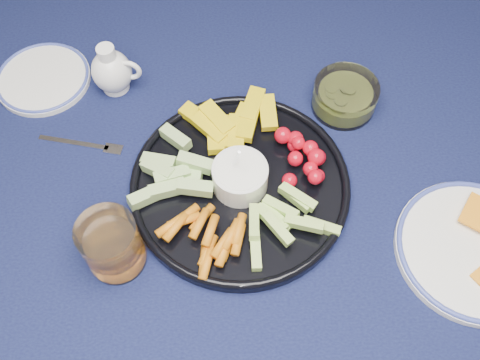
{
  "coord_description": "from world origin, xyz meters",
  "views": [
    {
      "loc": [
        0.01,
        -0.44,
        1.51
      ],
      "look_at": [
        0.02,
        -0.01,
        0.78
      ],
      "focal_mm": 40.0,
      "sensor_mm": 36.0,
      "label": 1
    }
  ],
  "objects_px": {
    "cheese_plate": "(474,249)",
    "juice_tumbler": "(113,247)",
    "dining_table": "(228,208)",
    "creamer_pitcher": "(112,71)",
    "crudite_platter": "(238,183)",
    "side_plate_extra": "(43,78)",
    "pickle_bowl": "(345,97)"
  },
  "relations": [
    {
      "from": "cheese_plate",
      "to": "juice_tumbler",
      "type": "bearing_deg",
      "value": -179.73
    },
    {
      "from": "dining_table",
      "to": "creamer_pitcher",
      "type": "distance_m",
      "value": 0.32
    },
    {
      "from": "crudite_platter",
      "to": "creamer_pitcher",
      "type": "xyz_separation_m",
      "value": [
        -0.22,
        0.22,
        0.02
      ]
    },
    {
      "from": "creamer_pitcher",
      "to": "side_plate_extra",
      "type": "bearing_deg",
      "value": 172.98
    },
    {
      "from": "pickle_bowl",
      "to": "cheese_plate",
      "type": "height_order",
      "value": "pickle_bowl"
    },
    {
      "from": "creamer_pitcher",
      "to": "juice_tumbler",
      "type": "bearing_deg",
      "value": -83.76
    },
    {
      "from": "dining_table",
      "to": "cheese_plate",
      "type": "bearing_deg",
      "value": -18.61
    },
    {
      "from": "cheese_plate",
      "to": "juice_tumbler",
      "type": "distance_m",
      "value": 0.54
    },
    {
      "from": "dining_table",
      "to": "cheese_plate",
      "type": "distance_m",
      "value": 0.41
    },
    {
      "from": "pickle_bowl",
      "to": "side_plate_extra",
      "type": "xyz_separation_m",
      "value": [
        -0.55,
        0.07,
        -0.02
      ]
    },
    {
      "from": "crudite_platter",
      "to": "creamer_pitcher",
      "type": "height_order",
      "value": "crudite_platter"
    },
    {
      "from": "crudite_platter",
      "to": "creamer_pitcher",
      "type": "bearing_deg",
      "value": 135.12
    },
    {
      "from": "dining_table",
      "to": "pickle_bowl",
      "type": "bearing_deg",
      "value": 37.59
    },
    {
      "from": "creamer_pitcher",
      "to": "cheese_plate",
      "type": "relative_size",
      "value": 0.42
    },
    {
      "from": "crudite_platter",
      "to": "side_plate_extra",
      "type": "height_order",
      "value": "crudite_platter"
    },
    {
      "from": "dining_table",
      "to": "side_plate_extra",
      "type": "xyz_separation_m",
      "value": [
        -0.34,
        0.23,
        0.1
      ]
    },
    {
      "from": "pickle_bowl",
      "to": "side_plate_extra",
      "type": "distance_m",
      "value": 0.56
    },
    {
      "from": "creamer_pitcher",
      "to": "crudite_platter",
      "type": "bearing_deg",
      "value": -44.88
    },
    {
      "from": "pickle_bowl",
      "to": "juice_tumbler",
      "type": "bearing_deg",
      "value": -142.34
    },
    {
      "from": "pickle_bowl",
      "to": "side_plate_extra",
      "type": "bearing_deg",
      "value": 173.02
    },
    {
      "from": "dining_table",
      "to": "side_plate_extra",
      "type": "bearing_deg",
      "value": 146.24
    },
    {
      "from": "crudite_platter",
      "to": "pickle_bowl",
      "type": "xyz_separation_m",
      "value": [
        0.19,
        0.17,
        0.0
      ]
    },
    {
      "from": "creamer_pitcher",
      "to": "juice_tumbler",
      "type": "xyz_separation_m",
      "value": [
        0.04,
        -0.34,
        0.0
      ]
    },
    {
      "from": "crudite_platter",
      "to": "pickle_bowl",
      "type": "distance_m",
      "value": 0.26
    },
    {
      "from": "pickle_bowl",
      "to": "cheese_plate",
      "type": "relative_size",
      "value": 0.48
    },
    {
      "from": "crudite_platter",
      "to": "side_plate_extra",
      "type": "relative_size",
      "value": 2.06
    },
    {
      "from": "crudite_platter",
      "to": "juice_tumbler",
      "type": "distance_m",
      "value": 0.22
    },
    {
      "from": "crudite_platter",
      "to": "juice_tumbler",
      "type": "xyz_separation_m",
      "value": [
        -0.19,
        -0.12,
        0.02
      ]
    },
    {
      "from": "pickle_bowl",
      "to": "juice_tumbler",
      "type": "relative_size",
      "value": 1.11
    },
    {
      "from": "dining_table",
      "to": "pickle_bowl",
      "type": "relative_size",
      "value": 14.55
    },
    {
      "from": "juice_tumbler",
      "to": "creamer_pitcher",
      "type": "bearing_deg",
      "value": 96.24
    },
    {
      "from": "crudite_platter",
      "to": "side_plate_extra",
      "type": "xyz_separation_m",
      "value": [
        -0.36,
        0.24,
        -0.01
      ]
    }
  ]
}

